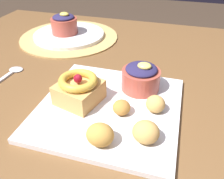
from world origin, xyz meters
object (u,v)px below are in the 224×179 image
fritter_back (122,107)px  fritter_extra (100,135)px  berry_ramekin (141,77)px  spoon (9,74)px  fritter_middle (146,132)px  fritter_front (155,104)px  front_plate (109,107)px  back_ramekin (64,24)px  cake_slice (79,89)px  back_plate (69,35)px

fritter_back → fritter_extra: bearing=-99.9°
berry_ramekin → fritter_back: (-0.02, -0.10, -0.02)m
spoon → fritter_middle: bearing=-106.3°
fritter_front → fritter_back: bearing=-157.3°
spoon → front_plate: bearing=-98.2°
fritter_front → back_ramekin: 0.51m
cake_slice → fritter_extra: size_ratio=2.13×
fritter_extra → spoon: 0.37m
fritter_extra → fritter_middle: bearing=20.9°
front_plate → fritter_front: bearing=5.0°
cake_slice → back_plate: 0.41m
back_plate → spoon: 0.29m
cake_slice → berry_ramekin: bearing=35.6°
cake_slice → fritter_front: size_ratio=2.65×
back_ramekin → front_plate: bearing=-52.1°
fritter_front → back_plate: 0.50m
berry_ramekin → fritter_middle: 0.17m
berry_ramekin → fritter_back: 0.11m
front_plate → back_ramekin: back_ramekin is taller
back_plate → back_ramekin: size_ratio=2.73×
front_plate → fritter_back: fritter_back is taller
berry_ramekin → fritter_extra: size_ratio=1.79×
fritter_front → back_plate: size_ratio=0.16×
fritter_back → back_plate: 0.47m
fritter_extra → back_plate: size_ratio=0.20×
fritter_front → fritter_middle: 0.09m
fritter_back → spoon: (-0.34, 0.08, -0.02)m
berry_ramekin → fritter_front: bearing=-58.6°
berry_ramekin → spoon: bearing=-177.1°
back_plate → back_ramekin: back_ramekin is taller
back_plate → back_ramekin: bearing=-168.5°
cake_slice → fritter_back: (0.10, -0.02, -0.02)m
fritter_middle → spoon: size_ratio=0.39×
fritter_back → back_plate: bearing=128.1°
fritter_middle → fritter_extra: (-0.08, -0.03, -0.00)m
fritter_extra → back_ramekin: 0.54m
front_plate → fritter_middle: size_ratio=6.11×
fritter_extra → back_ramekin: bearing=122.2°
berry_ramekin → fritter_back: bearing=-101.2°
spoon → fritter_back: bearing=-100.2°
fritter_middle → back_plate: size_ratio=0.19×
cake_slice → fritter_front: cake_slice is taller
cake_slice → spoon: bearing=163.9°
fritter_front → back_plate: bearing=136.0°
fritter_extra → fritter_front: bearing=55.4°
front_plate → fritter_middle: fritter_middle is taller
fritter_extra → cake_slice: bearing=128.4°
front_plate → back_plate: 0.44m
fritter_front → fritter_back: size_ratio=1.06×
fritter_front → fritter_back: 0.07m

